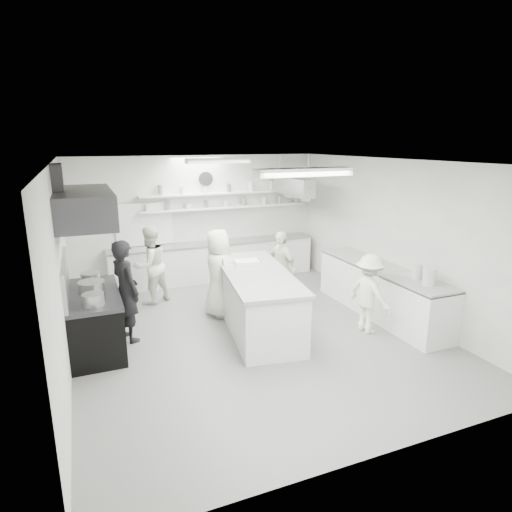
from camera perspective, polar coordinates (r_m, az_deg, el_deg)
name	(u,v)px	position (r m, az deg, el deg)	size (l,w,h in m)	color
floor	(252,332)	(7.95, -0.59, -9.93)	(6.00, 7.00, 0.02)	gray
ceiling	(251,161)	(7.23, -0.66, 12.38)	(6.00, 7.00, 0.02)	white
wall_back	(198,218)	(10.71, -7.57, 4.91)	(6.00, 0.04, 3.00)	silver
wall_front	(381,330)	(4.55, 16.10, -9.33)	(6.00, 0.04, 3.00)	silver
wall_left	(61,270)	(6.96, -24.24, -1.65)	(0.04, 7.00, 3.00)	silver
wall_right	(393,237)	(8.97, 17.52, 2.43)	(0.04, 7.00, 3.00)	silver
stove	(95,322)	(7.67, -20.34, -8.11)	(0.80, 1.80, 0.90)	black
exhaust_hood	(83,207)	(7.18, -21.69, 6.03)	(0.85, 2.00, 0.50)	#35343A
back_counter	(215,261)	(10.73, -5.43, -0.70)	(5.00, 0.60, 0.92)	white
shelf_lower	(227,207)	(10.74, -3.81, 6.39)	(4.20, 0.26, 0.04)	white
shelf_upper	(227,193)	(10.70, -3.84, 8.25)	(4.20, 0.26, 0.04)	white
pass_through_window	(144,224)	(10.45, -14.45, 4.05)	(1.30, 0.04, 1.00)	black
wall_clock	(206,179)	(10.60, -6.63, 10.02)	(0.32, 0.32, 0.05)	white
right_counter	(381,292)	(8.87, 16.07, -4.51)	(0.74, 3.30, 0.94)	white
pot_rack	(293,186)	(10.29, 4.87, 9.09)	(0.30, 1.60, 0.40)	#A3A3A4
light_fixture_front	(304,172)	(5.60, 6.27, 10.88)	(1.30, 0.25, 0.10)	white
light_fixture_rear	(218,161)	(8.93, -5.02, 12.34)	(1.30, 0.25, 0.10)	white
prep_island	(257,301)	(7.91, 0.10, -5.95)	(1.03, 2.77, 1.02)	white
stove_pot	(92,289)	(7.47, -20.73, -4.01)	(0.41, 0.41, 0.24)	#A3A3A4
cook_stove	(126,291)	(7.65, -16.70, -4.41)	(0.64, 0.42, 1.76)	black
cook_back	(150,265)	(9.31, -13.70, -1.18)	(0.80, 0.62, 1.64)	white
cook_island_left	(218,273)	(8.41, -4.97, -2.25)	(0.84, 0.55, 1.71)	white
cook_island_right	(281,267)	(9.09, 3.28, -1.49)	(0.90, 0.37, 1.54)	white
cook_right	(370,294)	(7.96, 14.68, -4.79)	(0.92, 0.53, 1.43)	white
bowl_island_a	(254,262)	(8.44, -0.23, -0.73)	(0.26, 0.26, 0.06)	#A3A3A4
bowl_island_b	(262,284)	(7.14, 0.81, -3.68)	(0.19, 0.19, 0.06)	white
bowl_right	(408,276)	(8.31, 19.31, -2.47)	(0.22, 0.22, 0.05)	white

